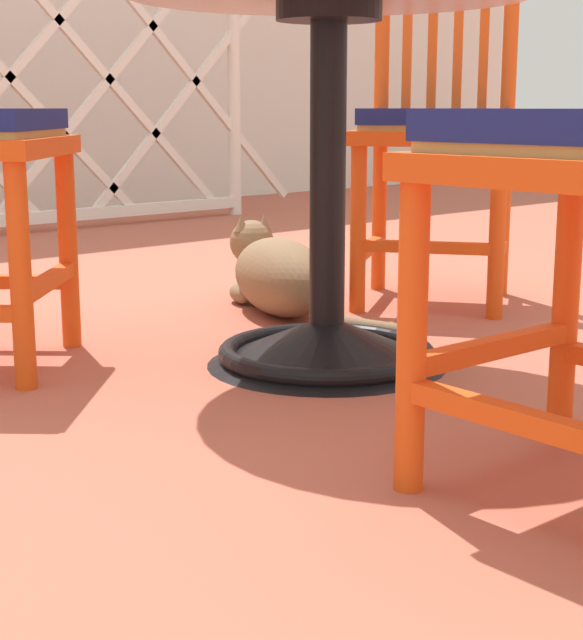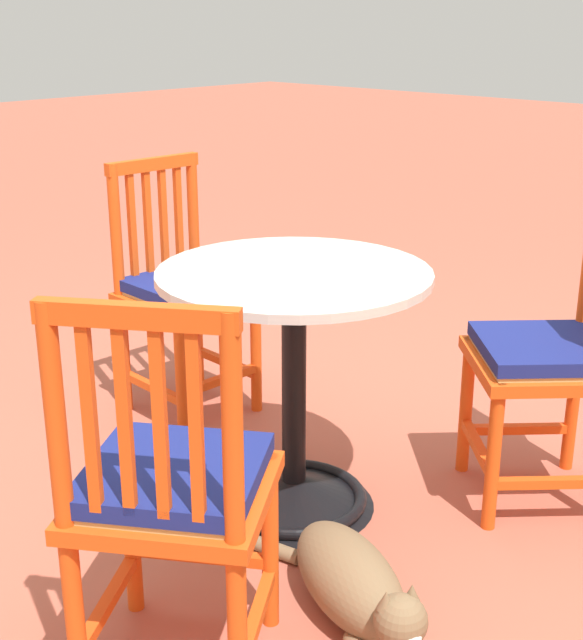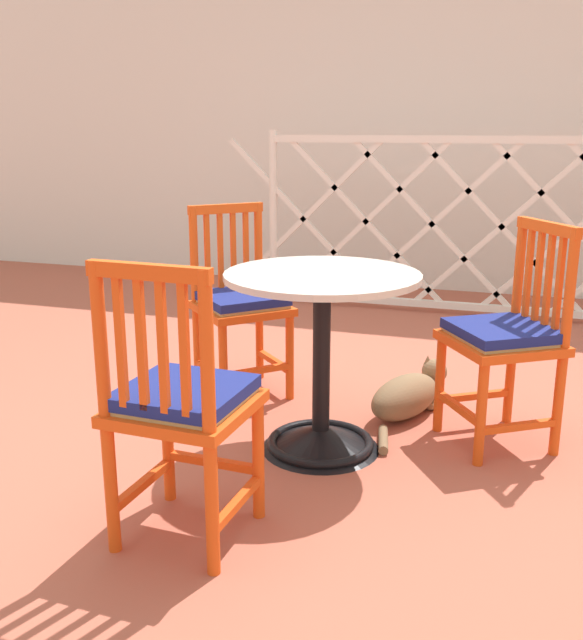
# 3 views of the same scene
# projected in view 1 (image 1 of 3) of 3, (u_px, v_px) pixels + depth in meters

# --- Properties ---
(ground_plane) EXTENTS (24.00, 24.00, 0.00)m
(ground_plane) POSITION_uv_depth(u_px,v_px,m) (283.00, 370.00, 1.99)
(ground_plane) COLOR #AD5642
(cafe_table) EXTENTS (0.76, 0.76, 0.73)m
(cafe_table) POSITION_uv_depth(u_px,v_px,m) (327.00, 223.00, 1.97)
(cafe_table) COLOR black
(cafe_table) RESTS_ON ground_plane
(orange_chair_tucked_in) EXTENTS (0.55, 0.55, 0.91)m
(orange_chair_tucked_in) POSITION_uv_depth(u_px,v_px,m) (437.00, 131.00, 2.60)
(orange_chair_tucked_in) COLOR #E04C14
(orange_chair_tucked_in) RESTS_ON ground_plane
(tabby_cat) EXTENTS (0.36, 0.73, 0.23)m
(tabby_cat) POSITION_uv_depth(u_px,v_px,m) (277.00, 274.00, 2.54)
(tabby_cat) COLOR brown
(tabby_cat) RESTS_ON ground_plane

